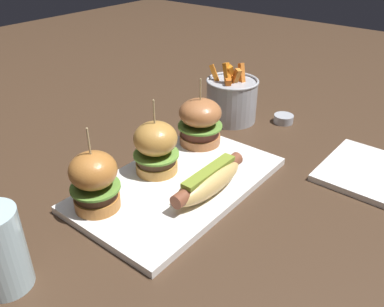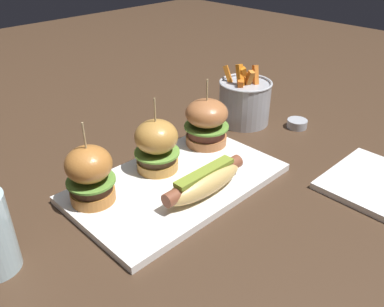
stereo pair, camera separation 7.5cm
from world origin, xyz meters
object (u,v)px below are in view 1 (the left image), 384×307
sauce_ramekin (284,119)px  side_plate (375,174)px  platter_main (179,184)px  fries_bucket (232,99)px  slider_right (200,121)px  hot_dog (209,180)px  slider_center (158,146)px  slider_left (94,181)px

sauce_ramekin → side_plate: bearing=-113.1°
platter_main → fries_bucket: bearing=16.4°
slider_right → side_plate: size_ratio=0.76×
hot_dog → slider_center: 0.12m
slider_center → fries_bucket: (0.30, 0.03, -0.01)m
hot_dog → slider_left: (-0.15, 0.12, 0.03)m
slider_center → side_plate: bearing=-51.9°
slider_center → slider_left: bearing=179.8°
platter_main → slider_right: 0.16m
slider_left → slider_right: (0.28, 0.00, -0.00)m
platter_main → sauce_ramekin: sauce_ramekin is taller
slider_right → fries_bucket: 0.17m
hot_dog → slider_right: bearing=42.6°
hot_dog → side_plate: hot_dog is taller
platter_main → slider_right: bearing=23.0°
slider_center → fries_bucket: 0.30m
hot_dog → slider_center: size_ratio=1.23×
slider_left → slider_center: (0.15, -0.00, -0.00)m
platter_main → slider_center: 0.08m
slider_right → sauce_ramekin: slider_right is taller
sauce_ramekin → side_plate: size_ratio=0.25×
hot_dog → slider_right: (0.13, 0.12, 0.03)m
hot_dog → side_plate: 0.33m
platter_main → slider_center: size_ratio=2.67×
sauce_ramekin → slider_center: bearing=168.3°
hot_dog → slider_center: bearing=91.1°
hot_dog → sauce_ramekin: size_ratio=3.79×
hot_dog → slider_right: slider_right is taller
platter_main → fries_bucket: 0.32m
sauce_ramekin → side_plate: (-0.11, -0.25, -0.00)m
slider_right → slider_center: bearing=-178.0°
hot_dog → slider_left: slider_left is taller
sauce_ramekin → fries_bucket: bearing=121.0°
slider_left → side_plate: 0.53m
slider_left → slider_center: bearing=-0.2°
side_plate → fries_bucket: bearing=83.5°
slider_center → sauce_ramekin: (0.37, -0.08, -0.05)m
fries_bucket → side_plate: 0.37m
hot_dog → sauce_ramekin: 0.37m
side_plate → slider_left: bearing=141.0°
slider_center → sauce_ramekin: 0.38m
slider_left → platter_main: bearing=-21.1°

